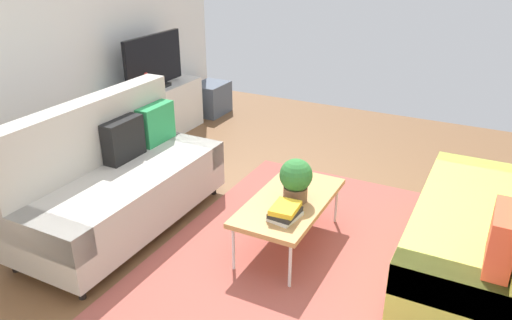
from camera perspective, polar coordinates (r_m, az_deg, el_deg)
name	(u,v)px	position (r m, az deg, el deg)	size (l,w,h in m)	color
ground_plane	(284,255)	(4.00, 3.20, -10.89)	(7.68, 7.68, 0.00)	brown
wall_far	(8,40)	(5.15, -26.80, 12.27)	(6.40, 0.12, 2.90)	white
area_rug	(309,253)	(4.02, 6.11, -10.69)	(2.90, 2.20, 0.01)	#9E4C42
couch_beige	(117,179)	(4.32, -15.78, -2.12)	(1.90, 0.84, 1.10)	#B2ADA3
couch_green	(488,224)	(3.91, 25.30, -6.70)	(1.90, 0.84, 1.10)	#C1CC51
coffee_table	(289,203)	(3.91, 3.90, -4.94)	(1.10, 0.56, 0.42)	#B7844C
tv_console	(157,113)	(6.26, -11.41, 5.36)	(1.40, 0.44, 0.64)	silver
tv	(154,63)	(6.08, -11.75, 10.97)	(1.00, 0.20, 0.64)	black
storage_trunk	(211,98)	(7.09, -5.23, 7.11)	(0.52, 0.40, 0.44)	#4C5666
potted_plant	(296,179)	(3.81, 4.64, -2.17)	(0.26, 0.26, 0.35)	brown
table_book_0	(285,216)	(3.65, 3.38, -6.53)	(0.24, 0.18, 0.03)	silver
table_book_1	(285,212)	(3.63, 3.39, -6.09)	(0.24, 0.18, 0.04)	#262626
table_book_2	(285,208)	(3.61, 3.41, -5.57)	(0.24, 0.18, 0.04)	gold
vase_0	(118,94)	(5.76, -15.68, 7.42)	(0.13, 0.13, 0.15)	#33B29E
vase_1	(129,90)	(5.90, -14.45, 7.88)	(0.14, 0.14, 0.14)	#4C72B2
bottle_0	(146,83)	(5.97, -12.61, 8.74)	(0.05, 0.05, 0.24)	red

